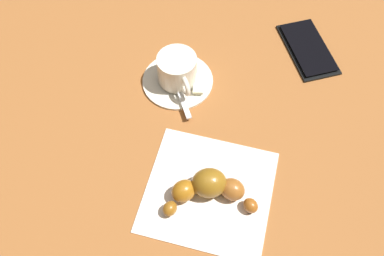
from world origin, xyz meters
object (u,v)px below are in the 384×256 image
napkin (209,191)px  cell_phone (308,48)px  saucer (178,80)px  sugar_packet (198,79)px  espresso_cup (177,70)px  teaspoon (175,80)px  croissant (209,188)px

napkin → cell_phone: size_ratio=1.20×
saucer → sugar_packet: size_ratio=2.01×
espresso_cup → teaspoon: (-0.00, 0.00, -0.02)m
saucer → croissant: size_ratio=0.85×
teaspoon → croissant: (-0.21, -0.07, 0.01)m
teaspoon → napkin: teaspoon is taller
espresso_cup → teaspoon: 0.02m
espresso_cup → teaspoon: espresso_cup is taller
teaspoon → cell_phone: size_ratio=0.78×
napkin → croissant: bearing=-173.8°
teaspoon → cell_phone: (0.09, -0.24, -0.01)m
saucer → napkin: saucer is taller
saucer → teaspoon: 0.01m
teaspoon → napkin: (-0.20, -0.07, -0.01)m
sugar_packet → croissant: croissant is taller
espresso_cup → croissant: 0.22m
saucer → croissant: 0.22m
cell_phone → saucer: bearing=110.0°
sugar_packet → croissant: size_ratio=0.43×
teaspoon → sugar_packet: 0.04m
napkin → sugar_packet: bearing=7.0°
sugar_packet → croissant: 0.21m
napkin → croissant: size_ratio=1.28×
napkin → saucer: bearing=16.6°
sugar_packet → saucer: bearing=85.8°
sugar_packet → cell_phone: (0.09, -0.20, -0.01)m
espresso_cup → sugar_packet: 0.04m
teaspoon → cell_phone: bearing=-69.1°
teaspoon → croissant: croissant is taller
saucer → sugar_packet: (-0.00, -0.04, 0.01)m
croissant → cell_phone: croissant is taller
cell_phone → teaspoon: bearing=110.9°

